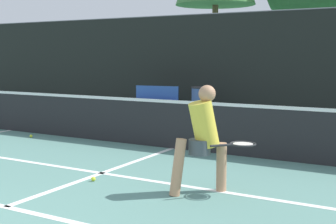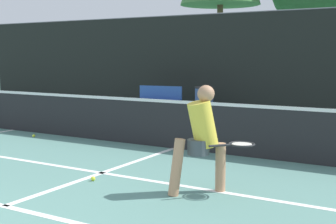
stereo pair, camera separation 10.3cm
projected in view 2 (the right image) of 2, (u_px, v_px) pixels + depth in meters
name	position (u px, v px, depth m)	size (l,w,h in m)	color
court_baseline_near	(4.00, 206.00, 5.62)	(11.00, 0.10, 0.01)	white
court_service_line	(102.00, 173.00, 7.22)	(8.25, 0.10, 0.01)	white
court_center_mark	(109.00, 170.00, 7.38)	(0.10, 4.10, 0.01)	white
net	(174.00, 123.00, 9.07)	(11.09, 0.09, 1.07)	slate
fence_back	(272.00, 64.00, 13.98)	(24.00, 0.06, 3.14)	black
player_practicing	(202.00, 135.00, 6.08)	(1.08, 0.83, 1.43)	tan
tennis_ball_scattered_1	(34.00, 136.00, 10.38)	(0.07, 0.07, 0.07)	#D1E033
tennis_ball_scattered_4	(93.00, 179.00, 6.76)	(0.07, 0.07, 0.07)	#D1E033
courtside_bench	(159.00, 99.00, 14.57)	(1.47, 0.56, 0.86)	#2D519E
trash_bin	(204.00, 102.00, 13.90)	(0.57, 0.57, 0.88)	#384C7F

